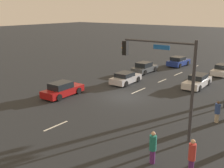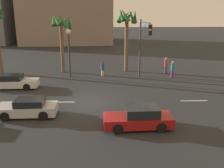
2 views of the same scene
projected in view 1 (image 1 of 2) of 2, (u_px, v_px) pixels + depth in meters
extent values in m
plane|color=#232628|center=(125.00, 97.00, 26.65)|extent=(220.00, 220.00, 0.00)
cube|color=silver|center=(196.00, 66.00, 40.49)|extent=(2.09, 0.14, 0.01)
cube|color=silver|center=(178.00, 74.00, 35.94)|extent=(2.38, 0.14, 0.01)
cube|color=silver|center=(162.00, 81.00, 32.51)|extent=(2.01, 0.14, 0.01)
cube|color=silver|center=(139.00, 91.00, 28.53)|extent=(2.59, 0.14, 0.01)
cube|color=silver|center=(56.00, 126.00, 19.98)|extent=(2.23, 0.14, 0.01)
cube|color=#B7B7BC|center=(126.00, 79.00, 31.36)|extent=(4.17, 1.88, 0.64)
cube|color=black|center=(125.00, 75.00, 31.02)|extent=(2.02, 1.60, 0.46)
cylinder|color=black|center=(126.00, 77.00, 32.87)|extent=(0.65, 0.24, 0.64)
cylinder|color=black|center=(138.00, 79.00, 31.95)|extent=(0.65, 0.24, 0.64)
cylinder|color=black|center=(113.00, 82.00, 30.86)|extent=(0.65, 0.24, 0.64)
cylinder|color=black|center=(126.00, 84.00, 29.94)|extent=(0.65, 0.24, 0.64)
cube|color=maroon|center=(63.00, 91.00, 26.80)|extent=(4.38, 1.89, 0.64)
cube|color=black|center=(61.00, 85.00, 26.43)|extent=(2.13, 1.59, 0.58)
cylinder|color=black|center=(67.00, 88.00, 28.34)|extent=(0.65, 0.25, 0.64)
cylinder|color=black|center=(79.00, 91.00, 27.46)|extent=(0.65, 0.25, 0.64)
cylinder|color=black|center=(47.00, 95.00, 26.22)|extent=(0.65, 0.25, 0.64)
cylinder|color=black|center=(59.00, 97.00, 25.34)|extent=(0.65, 0.25, 0.64)
cube|color=silver|center=(197.00, 82.00, 29.84)|extent=(4.74, 1.77, 0.66)
cube|color=black|center=(198.00, 77.00, 29.91)|extent=(2.29, 1.52, 0.51)
cylinder|color=black|center=(200.00, 88.00, 28.30)|extent=(0.64, 0.23, 0.64)
cylinder|color=black|center=(185.00, 86.00, 29.19)|extent=(0.64, 0.23, 0.64)
cylinder|color=black|center=(209.00, 82.00, 30.58)|extent=(0.64, 0.23, 0.64)
cylinder|color=black|center=(195.00, 80.00, 31.47)|extent=(0.64, 0.23, 0.64)
cube|color=navy|center=(178.00, 62.00, 40.85)|extent=(4.09, 2.06, 0.71)
cube|color=black|center=(178.00, 58.00, 40.52)|extent=(2.00, 1.73, 0.51)
cylinder|color=black|center=(177.00, 62.00, 42.36)|extent=(0.65, 0.25, 0.64)
cylinder|color=black|center=(188.00, 63.00, 41.27)|extent=(0.65, 0.25, 0.64)
cylinder|color=black|center=(169.00, 64.00, 40.54)|extent=(0.65, 0.25, 0.64)
cylinder|color=black|center=(180.00, 66.00, 39.44)|extent=(0.65, 0.25, 0.64)
cube|color=#474C51|center=(145.00, 69.00, 36.67)|extent=(4.06, 1.81, 0.62)
cube|color=black|center=(144.00, 65.00, 36.33)|extent=(1.96, 1.56, 0.60)
cylinder|color=black|center=(144.00, 68.00, 38.14)|extent=(0.64, 0.23, 0.64)
cylinder|color=black|center=(155.00, 69.00, 37.17)|extent=(0.64, 0.23, 0.64)
cylinder|color=black|center=(134.00, 71.00, 36.25)|extent=(0.64, 0.23, 0.64)
cylinder|color=black|center=(145.00, 72.00, 35.28)|extent=(0.64, 0.23, 0.64)
cube|color=silver|center=(222.00, 71.00, 35.23)|extent=(3.91, 1.71, 0.63)
cube|color=black|center=(223.00, 66.00, 35.25)|extent=(1.88, 1.50, 0.53)
cylinder|color=black|center=(212.00, 73.00, 34.80)|extent=(0.64, 0.22, 0.64)
cylinder|color=black|center=(218.00, 70.00, 36.66)|extent=(0.64, 0.22, 0.64)
cylinder|color=#38383D|center=(192.00, 93.00, 16.81)|extent=(0.20, 0.20, 6.36)
cylinder|color=#38383D|center=(158.00, 42.00, 17.37)|extent=(0.32, 4.80, 0.12)
cube|color=black|center=(125.00, 48.00, 18.84)|extent=(0.33, 0.33, 0.95)
sphere|color=#360503|center=(123.00, 43.00, 18.87)|extent=(0.20, 0.20, 0.20)
sphere|color=orange|center=(123.00, 48.00, 18.94)|extent=(0.20, 0.20, 0.20)
sphere|color=black|center=(123.00, 52.00, 19.02)|extent=(0.20, 0.20, 0.20)
cube|color=#1959B2|center=(161.00, 47.00, 17.32)|extent=(0.09, 1.10, 0.28)
cylinder|color=#59266B|center=(152.00, 157.00, 15.08)|extent=(0.36, 0.36, 0.78)
cylinder|color=#1E7266|center=(153.00, 143.00, 14.87)|extent=(0.48, 0.48, 0.85)
sphere|color=tan|center=(153.00, 134.00, 14.73)|extent=(0.23, 0.23, 0.23)
cylinder|color=#59266B|center=(191.00, 167.00, 14.07)|extent=(0.30, 0.30, 0.80)
cylinder|color=#BF3833|center=(192.00, 152.00, 13.86)|extent=(0.40, 0.40, 0.88)
sphere|color=tan|center=(193.00, 142.00, 13.71)|extent=(0.24, 0.24, 0.24)
cylinder|color=#B2A58C|center=(217.00, 118.00, 20.55)|extent=(0.41, 0.41, 0.69)
cylinder|color=#2D478C|center=(218.00, 109.00, 20.36)|extent=(0.55, 0.55, 0.75)
sphere|color=brown|center=(218.00, 103.00, 20.23)|extent=(0.20, 0.20, 0.20)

